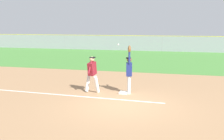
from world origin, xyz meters
TOP-DOWN VIEW (x-y plane):
  - ground_plane at (0.00, 0.00)m, footprint 71.23×71.23m
  - outfield_grass at (0.00, 15.14)m, footprint 50.52×15.13m
  - chalk_foul_line at (-4.37, 0.93)m, footprint 11.99×0.61m
  - first_base at (-0.37, 1.83)m, footprint 0.39×0.39m
  - fielder at (-0.12, 1.91)m, footprint 0.35×0.89m
  - runner at (-1.86, 1.69)m, footprint 0.74×0.84m
  - baseball at (-0.67, 2.04)m, footprint 0.07×0.07m
  - outfield_fence at (0.00, 22.71)m, footprint 50.60×0.08m
  - parked_car_tan at (-10.99, 26.08)m, footprint 4.45×2.21m
  - parked_car_silver at (-5.51, 25.84)m, footprint 4.49×2.28m
  - parked_car_blue at (-1.28, 26.07)m, footprint 4.54×2.39m
  - parked_car_green at (3.41, 25.97)m, footprint 4.49×2.29m

SIDE VIEW (x-z plane):
  - ground_plane at x=0.00m, z-range 0.00..0.00m
  - chalk_foul_line at x=-4.37m, z-range 0.00..0.01m
  - outfield_grass at x=0.00m, z-range 0.00..0.01m
  - first_base at x=-0.37m, z-range 0.00..0.08m
  - parked_car_tan at x=-10.99m, z-range 0.05..1.30m
  - parked_car_silver at x=-5.51m, z-range 0.05..1.30m
  - parked_car_blue at x=-1.28m, z-range 0.05..1.30m
  - parked_car_green at x=3.41m, z-range 0.05..1.30m
  - outfield_fence at x=0.00m, z-range 0.00..1.88m
  - runner at x=-1.86m, z-range 0.14..1.86m
  - fielder at x=-0.12m, z-range -0.02..2.26m
  - baseball at x=-0.67m, z-range 2.25..2.32m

